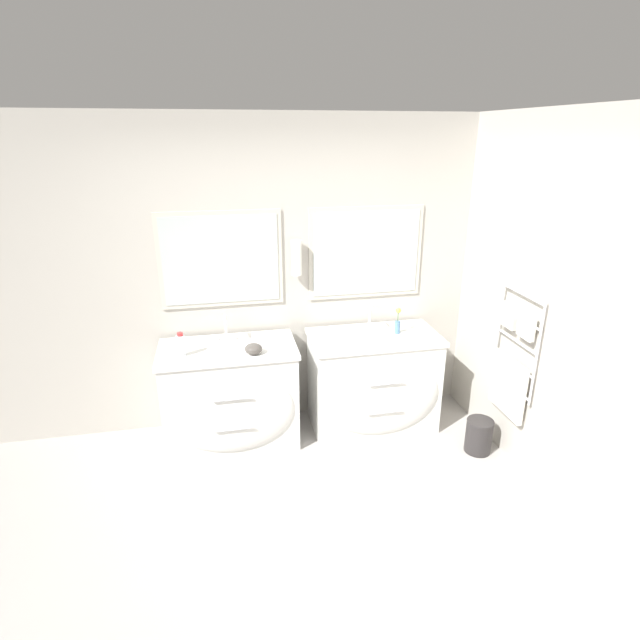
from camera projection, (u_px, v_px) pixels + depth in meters
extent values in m
plane|color=#9E9993|center=(314.00, 563.00, 3.01)|extent=(16.00, 16.00, 0.00)
cube|color=#B2ADA3|center=(272.00, 277.00, 4.19)|extent=(5.06, 0.06, 2.60)
cube|color=#BCB7A8|center=(221.00, 260.00, 4.01)|extent=(0.99, 0.02, 0.78)
cube|color=#B2BCBA|center=(221.00, 260.00, 4.01)|extent=(0.92, 0.01, 0.71)
cube|color=#BCB7A8|center=(366.00, 253.00, 4.25)|extent=(0.99, 0.02, 0.78)
cube|color=#B2BCBA|center=(366.00, 253.00, 4.24)|extent=(0.92, 0.01, 0.71)
cylinder|color=white|center=(297.00, 258.00, 4.08)|extent=(0.08, 0.08, 0.29)
cube|color=silver|center=(296.00, 256.00, 4.13)|extent=(0.05, 0.02, 0.08)
cube|color=#B2ADA3|center=(530.00, 300.00, 3.61)|extent=(0.06, 3.63, 2.60)
cylinder|color=silver|center=(537.00, 355.00, 3.47)|extent=(0.02, 0.02, 0.79)
cylinder|color=silver|center=(499.00, 329.00, 3.93)|extent=(0.02, 0.02, 0.79)
cylinder|color=silver|center=(524.00, 295.00, 3.57)|extent=(0.02, 0.50, 0.02)
cylinder|color=silver|center=(520.00, 318.00, 3.64)|extent=(0.02, 0.50, 0.02)
cylinder|color=silver|center=(517.00, 341.00, 3.70)|extent=(0.02, 0.50, 0.02)
cylinder|color=silver|center=(513.00, 363.00, 3.77)|extent=(0.02, 0.50, 0.02)
cylinder|color=silver|center=(510.00, 385.00, 3.83)|extent=(0.02, 0.50, 0.02)
cube|color=silver|center=(508.00, 386.00, 3.83)|extent=(0.04, 0.42, 0.45)
cube|color=silver|center=(526.00, 326.00, 3.54)|extent=(0.04, 0.17, 0.18)
cube|color=silver|center=(509.00, 316.00, 3.74)|extent=(0.04, 0.17, 0.18)
cube|color=white|center=(231.00, 396.00, 4.10)|extent=(1.05, 0.56, 0.81)
ellipsoid|color=white|center=(232.00, 414.00, 3.85)|extent=(0.97, 0.12, 0.68)
cube|color=white|center=(228.00, 349.00, 3.95)|extent=(1.08, 0.58, 0.03)
ellipsoid|color=white|center=(228.00, 354.00, 3.94)|extent=(0.36, 0.31, 0.10)
cylinder|color=silver|center=(231.00, 400.00, 3.72)|extent=(0.29, 0.01, 0.01)
cylinder|color=silver|center=(234.00, 430.00, 3.82)|extent=(0.29, 0.01, 0.01)
cube|color=white|center=(372.00, 382.00, 4.33)|extent=(1.05, 0.56, 0.81)
ellipsoid|color=white|center=(383.00, 398.00, 4.08)|extent=(0.97, 0.12, 0.68)
cube|color=white|center=(374.00, 337.00, 4.18)|extent=(1.08, 0.58, 0.03)
ellipsoid|color=white|center=(375.00, 342.00, 4.17)|extent=(0.36, 0.31, 0.10)
cylinder|color=silver|center=(386.00, 384.00, 3.95)|extent=(0.29, 0.01, 0.01)
cylinder|color=silver|center=(385.00, 413.00, 4.05)|extent=(0.29, 0.01, 0.01)
cylinder|color=silver|center=(226.00, 327.00, 4.05)|extent=(0.02, 0.02, 0.22)
cylinder|color=silver|center=(225.00, 319.00, 3.96)|extent=(0.02, 0.12, 0.02)
cylinder|color=silver|center=(218.00, 338.00, 4.07)|extent=(0.03, 0.03, 0.04)
cylinder|color=silver|center=(235.00, 337.00, 4.09)|extent=(0.03, 0.03, 0.04)
cylinder|color=silver|center=(370.00, 317.00, 4.28)|extent=(0.02, 0.02, 0.22)
cylinder|color=silver|center=(372.00, 308.00, 4.19)|extent=(0.02, 0.12, 0.02)
cylinder|color=silver|center=(361.00, 327.00, 4.30)|extent=(0.03, 0.03, 0.04)
cylinder|color=silver|center=(377.00, 326.00, 4.32)|extent=(0.03, 0.03, 0.04)
cylinder|color=silver|center=(181.00, 346.00, 3.76)|extent=(0.07, 0.07, 0.17)
cylinder|color=red|center=(180.00, 334.00, 3.73)|extent=(0.04, 0.04, 0.02)
ellipsoid|color=#4C4742|center=(253.00, 349.00, 3.82)|extent=(0.14, 0.14, 0.08)
cylinder|color=teal|center=(397.00, 327.00, 4.20)|extent=(0.05, 0.05, 0.11)
cylinder|color=#477238|center=(398.00, 316.00, 4.17)|extent=(0.01, 0.01, 0.10)
sphere|color=#E5BF47|center=(398.00, 310.00, 4.15)|extent=(0.04, 0.04, 0.04)
cylinder|color=#282626|center=(479.00, 436.00, 4.04)|extent=(0.21, 0.21, 0.28)
torus|color=#282626|center=(481.00, 421.00, 3.99)|extent=(0.22, 0.22, 0.01)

